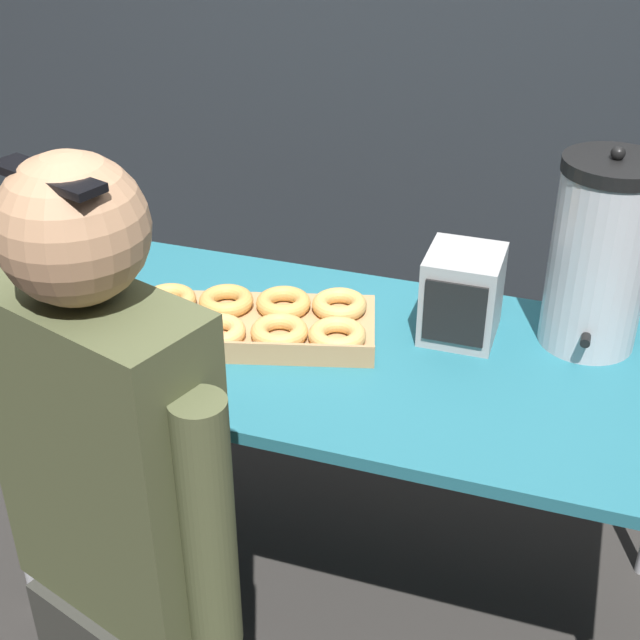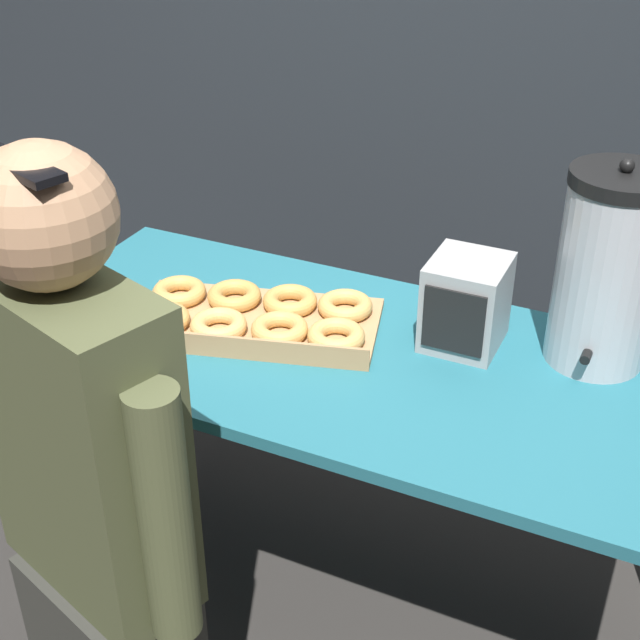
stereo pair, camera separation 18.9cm
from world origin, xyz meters
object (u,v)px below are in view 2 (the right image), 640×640
object	(u,v)px
coffee_urn	(608,270)
space_heater	(466,303)
cell_phone	(73,305)
donut_box	(255,317)
person_seated	(93,508)

from	to	relation	value
coffee_urn	space_heater	bearing A→B (deg)	-167.63
cell_phone	space_heater	xyz separation A→B (m)	(0.86, 0.23, 0.09)
donut_box	coffee_urn	xyz separation A→B (m)	(0.70, 0.19, 0.18)
coffee_urn	person_seated	size ratio (longest dim) A/B	0.33
cell_phone	space_heater	size ratio (longest dim) A/B	0.79
coffee_urn	cell_phone	distance (m)	1.18
space_heater	coffee_urn	bearing A→B (deg)	12.37
donut_box	space_heater	world-z (taller)	space_heater
donut_box	person_seated	bearing A→B (deg)	-107.02
cell_phone	person_seated	distance (m)	0.63
cell_phone	person_seated	xyz separation A→B (m)	(0.41, -0.47, -0.07)
donut_box	coffee_urn	distance (m)	0.75
cell_phone	space_heater	bearing A→B (deg)	46.56
cell_phone	space_heater	world-z (taller)	space_heater
donut_box	coffee_urn	world-z (taller)	coffee_urn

